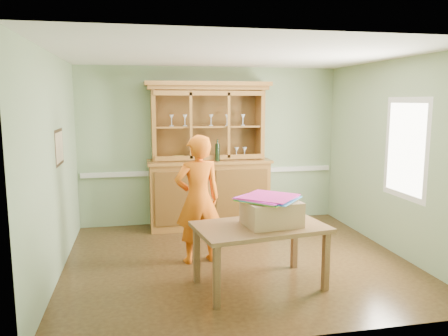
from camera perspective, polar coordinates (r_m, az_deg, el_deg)
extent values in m
plane|color=#4F3619|center=(6.01, 1.66, -11.97)|extent=(4.50, 4.50, 0.00)
plane|color=white|center=(5.65, 1.79, 14.57)|extent=(4.50, 4.50, 0.00)
plane|color=#88A279|center=(7.62, -1.71, 2.91)|extent=(4.50, 0.00, 4.50)
plane|color=#88A279|center=(5.61, -21.25, 0.19)|extent=(0.00, 4.00, 4.00)
plane|color=#88A279|center=(6.56, 21.23, 1.36)|extent=(0.00, 4.00, 4.00)
plane|color=#88A279|center=(3.79, 8.65, -3.22)|extent=(4.50, 0.00, 4.50)
cube|color=silver|center=(7.66, -1.66, -0.46)|extent=(4.41, 0.05, 0.08)
cube|color=#332414|center=(5.88, -20.68, 2.56)|extent=(0.03, 0.60, 0.46)
cube|color=beige|center=(5.88, -20.62, 2.56)|extent=(0.01, 0.52, 0.38)
cube|color=silver|center=(6.29, 22.62, 2.36)|extent=(0.03, 0.96, 1.36)
cube|color=white|center=(6.28, 22.57, 2.36)|extent=(0.01, 0.80, 1.20)
cube|color=olive|center=(7.44, -1.96, -3.47)|extent=(1.99, 0.61, 1.10)
cube|color=olive|center=(7.33, -1.97, 0.91)|extent=(2.05, 0.67, 0.04)
cube|color=brown|center=(7.56, -2.36, 5.73)|extent=(1.88, 0.04, 1.16)
cube|color=olive|center=(7.28, -9.20, 5.50)|extent=(0.07, 0.42, 1.16)
cube|color=olive|center=(7.57, 4.68, 5.71)|extent=(0.07, 0.42, 1.16)
cube|color=olive|center=(7.37, -2.15, 10.41)|extent=(1.99, 0.49, 0.07)
cube|color=olive|center=(7.35, -2.13, 10.94)|extent=(2.08, 0.53, 0.07)
cube|color=olive|center=(7.37, -2.13, 5.44)|extent=(1.74, 0.36, 0.03)
imported|color=#B2B2B7|center=(7.39, -3.37, 1.96)|extent=(0.20, 0.20, 0.21)
imported|color=yellow|center=(7.36, -5.92, 1.30)|extent=(0.24, 0.24, 0.06)
cylinder|color=black|center=(7.14, -0.86, 2.31)|extent=(0.08, 0.08, 0.35)
cube|color=brown|center=(5.03, 4.75, -7.70)|extent=(1.57, 1.08, 0.05)
cube|color=brown|center=(4.61, -0.96, -14.06)|extent=(0.08, 0.08, 0.68)
cube|color=brown|center=(5.25, -3.59, -11.17)|extent=(0.08, 0.08, 0.68)
cube|color=brown|center=(5.16, 13.15, -11.78)|extent=(0.08, 0.08, 0.68)
cube|color=brown|center=(5.73, 9.17, -9.53)|extent=(0.08, 0.08, 0.68)
cube|color=#98764E|center=(5.01, 6.21, -5.85)|extent=(0.65, 0.55, 0.28)
cube|color=yellow|center=(5.00, 5.76, -4.16)|extent=(0.78, 0.78, 0.01)
cube|color=green|center=(5.00, 5.76, -4.06)|extent=(0.78, 0.78, 0.01)
cube|color=#2C84CF|center=(4.99, 5.76, -3.96)|extent=(0.78, 0.78, 0.01)
cube|color=pink|center=(4.99, 5.76, -3.86)|extent=(0.78, 0.78, 0.01)
cube|color=#EC24E8|center=(4.99, 5.76, -3.76)|extent=(0.78, 0.78, 0.01)
cube|color=#C61E82|center=(4.99, 5.76, -3.66)|extent=(0.78, 0.78, 0.01)
imported|color=#DC5B0D|center=(5.75, -3.43, -4.10)|extent=(0.68, 0.50, 1.70)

